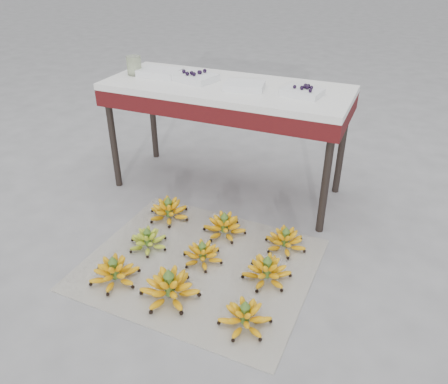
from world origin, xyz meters
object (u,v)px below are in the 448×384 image
at_px(tray_far_right, 302,92).
at_px(bunch_back_center, 224,226).
at_px(bunch_front_left, 115,272).
at_px(bunch_back_right, 285,241).
at_px(vendor_table, 226,98).
at_px(bunch_mid_center, 203,254).
at_px(bunch_front_center, 170,288).
at_px(tray_right, 244,86).
at_px(bunch_front_right, 245,317).
at_px(bunch_back_left, 169,211).
at_px(glass_jar, 134,65).
at_px(tray_far_left, 160,72).
at_px(bunch_mid_right, 267,271).
at_px(bunch_mid_left, 148,240).
at_px(tray_left, 195,77).
at_px(newspaper_mat, 200,264).

bearing_deg(tray_far_right, bunch_back_center, -119.55).
distance_m(bunch_front_left, bunch_back_right, 1.00).
bearing_deg(bunch_back_center, vendor_table, 120.35).
bearing_deg(bunch_mid_center, bunch_front_center, -86.16).
height_order(bunch_back_right, tray_right, tray_right).
distance_m(bunch_front_right, tray_far_right, 1.40).
relative_size(bunch_back_left, tray_far_right, 1.16).
relative_size(bunch_front_left, bunch_front_center, 1.10).
xyz_separation_m(bunch_back_left, glass_jar, (-0.50, 0.50, 0.79)).
bearing_deg(bunch_back_center, bunch_front_right, -51.19).
relative_size(bunch_front_left, tray_right, 1.27).
bearing_deg(bunch_back_center, bunch_front_center, -85.07).
bearing_deg(tray_far_left, bunch_front_center, -59.93).
height_order(tray_right, tray_far_right, tray_far_right).
height_order(bunch_back_left, tray_far_right, tray_far_right).
xyz_separation_m(bunch_front_center, bunch_mid_right, (0.42, 0.33, -0.01)).
bearing_deg(tray_right, vendor_table, 164.45).
height_order(bunch_mid_left, bunch_back_left, bunch_back_left).
relative_size(vendor_table, tray_left, 5.14).
relative_size(bunch_back_center, tray_far_right, 1.15).
bearing_deg(glass_jar, bunch_back_right, -21.49).
bearing_deg(tray_right, tray_far_left, 174.87).
bearing_deg(tray_far_left, bunch_back_center, -37.78).
distance_m(bunch_back_center, bunch_back_right, 0.39).
xyz_separation_m(bunch_mid_left, glass_jar, (-0.54, 0.83, 0.79)).
xyz_separation_m(bunch_front_center, bunch_front_right, (0.42, -0.03, -0.01)).
height_order(bunch_back_right, tray_far_left, tray_far_left).
distance_m(bunch_front_right, tray_left, 1.65).
bearing_deg(tray_right, newspaper_mat, -85.65).
distance_m(bunch_back_left, glass_jar, 1.06).
height_order(bunch_front_center, bunch_back_center, bunch_front_center).
xyz_separation_m(bunch_mid_left, tray_left, (-0.08, 0.86, 0.75)).
distance_m(bunch_front_left, vendor_table, 1.35).
bearing_deg(bunch_front_left, newspaper_mat, 15.63).
relative_size(newspaper_mat, tray_far_left, 4.45).
bearing_deg(newspaper_mat, bunch_back_center, 87.57).
xyz_separation_m(bunch_front_right, tray_left, (-0.84, 1.21, 0.75)).
relative_size(bunch_front_center, bunch_mid_center, 1.21).
height_order(bunch_mid_center, vendor_table, vendor_table).
xyz_separation_m(bunch_mid_center, bunch_back_right, (0.40, 0.31, 0.00)).
height_order(bunch_mid_left, tray_far_left, tray_far_left).
relative_size(bunch_back_left, vendor_table, 0.19).
bearing_deg(tray_far_left, tray_far_right, -2.45).
bearing_deg(bunch_front_right, bunch_back_center, 125.01).
bearing_deg(glass_jar, newspaper_mat, -43.44).
distance_m(bunch_back_left, bunch_back_right, 0.80).
bearing_deg(tray_left, bunch_mid_center, -62.52).
xyz_separation_m(tray_far_left, tray_left, (0.28, -0.02, 0.00)).
bearing_deg(bunch_back_right, bunch_mid_center, -134.65).
bearing_deg(tray_right, bunch_back_left, -124.12).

